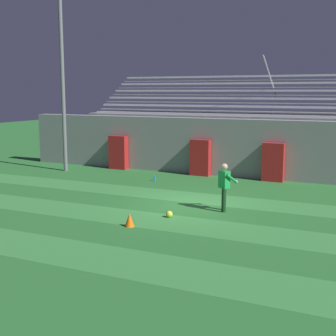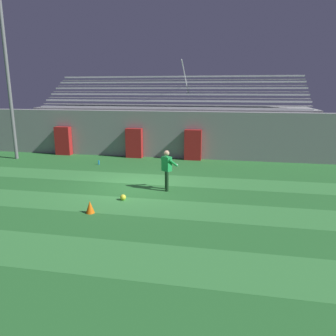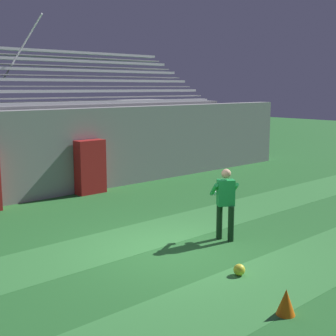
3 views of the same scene
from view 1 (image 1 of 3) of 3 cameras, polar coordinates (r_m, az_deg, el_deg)
ground_plane at (r=17.16m, az=2.42°, el=-4.55°), size 80.00×80.00×0.00m
turf_stripe_near at (r=12.07m, az=-8.75°, el=-10.69°), size 28.00×1.81×0.01m
turf_stripe_mid at (r=15.06m, az=-1.07°, el=-6.51°), size 28.00×1.81×0.01m
turf_stripe_far at (r=18.28m, az=3.91°, el=-3.69°), size 28.00×1.81×0.01m
back_wall at (r=22.96m, az=8.67°, el=2.43°), size 24.00×0.60×2.80m
padding_pillar_gate_left at (r=23.08m, az=3.97°, el=1.28°), size 0.99×0.44×1.78m
padding_pillar_gate_right at (r=22.07m, az=12.72°, el=0.70°), size 0.99×0.44×1.78m
padding_pillar_far_left at (r=25.12m, az=-6.06°, el=1.90°), size 0.99×0.44×1.78m
bleacher_stand at (r=25.53m, az=10.38°, el=3.32°), size 18.00×4.75×5.83m
floodlight_pole at (r=24.86m, az=-12.85°, el=13.68°), size 0.90×0.36×9.93m
goalkeeper at (r=16.24m, az=6.91°, el=-1.95°), size 0.74×0.71×1.67m
soccer_ball at (r=15.49m, az=0.15°, el=-5.65°), size 0.22×0.22×0.22m
traffic_cone at (r=14.49m, az=-4.71°, el=-6.32°), size 0.30×0.30×0.42m
water_bottle at (r=21.69m, az=-1.63°, el=-1.29°), size 0.07×0.07×0.24m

